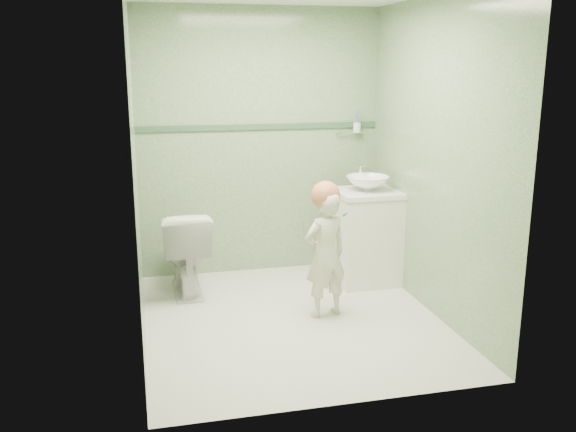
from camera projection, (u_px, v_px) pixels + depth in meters
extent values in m
plane|color=beige|center=(293.00, 320.00, 4.74)|extent=(2.50, 2.50, 0.00)
cube|color=#6A8C63|center=(260.00, 143.00, 5.64)|extent=(2.20, 0.04, 2.40)
cube|color=#6A8C63|center=(349.00, 200.00, 3.28)|extent=(2.20, 0.04, 2.40)
cube|color=#6A8C63|center=(136.00, 170.00, 4.21)|extent=(0.04, 2.50, 2.40)
cube|color=#6A8C63|center=(434.00, 159.00, 4.71)|extent=(0.04, 2.50, 2.40)
cube|color=#34553C|center=(260.00, 127.00, 5.59)|extent=(2.20, 0.02, 0.05)
cube|color=white|center=(366.00, 238.00, 5.50)|extent=(0.52, 0.50, 0.80)
cube|color=white|center=(367.00, 193.00, 5.40)|extent=(0.54, 0.52, 0.04)
imported|color=white|center=(368.00, 183.00, 5.38)|extent=(0.37, 0.37, 0.13)
cylinder|color=silver|center=(360.00, 173.00, 5.56)|extent=(0.03, 0.03, 0.18)
cylinder|color=silver|center=(362.00, 165.00, 5.49)|extent=(0.02, 0.12, 0.02)
cylinder|color=silver|center=(350.00, 133.00, 5.76)|extent=(0.26, 0.02, 0.02)
cylinder|color=silver|center=(357.00, 127.00, 5.75)|extent=(0.07, 0.07, 0.09)
cylinder|color=#D95541|center=(358.00, 120.00, 5.74)|extent=(0.01, 0.01, 0.17)
cylinder|color=purple|center=(358.00, 120.00, 5.72)|extent=(0.01, 0.01, 0.17)
cylinder|color=blue|center=(357.00, 120.00, 5.72)|extent=(0.01, 0.01, 0.17)
imported|color=white|center=(185.00, 251.00, 5.25)|extent=(0.42, 0.72, 0.72)
imported|color=beige|center=(326.00, 255.00, 4.72)|extent=(0.41, 0.32, 0.98)
sphere|color=#C16F47|center=(326.00, 195.00, 4.63)|extent=(0.22, 0.22, 0.22)
cylinder|color=#118C83|center=(345.00, 215.00, 4.57)|extent=(0.04, 0.14, 0.06)
cube|color=white|center=(334.00, 209.00, 4.57)|extent=(0.03, 0.02, 0.02)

